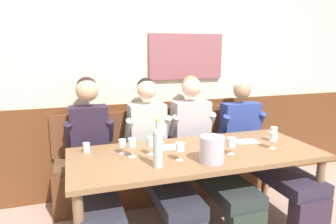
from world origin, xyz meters
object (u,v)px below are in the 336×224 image
Objects in this scene: wall_bench at (170,170)px; wine_glass_left_end at (122,144)px; person_center_left_seat at (260,148)px; wine_glass_by_bottle at (273,137)px; wine_glass_center_rear at (274,132)px; wine_glass_mid_right at (161,131)px; dining_table at (196,160)px; wine_bottle_amber_mid at (158,146)px; wine_glass_near_bucket at (231,143)px; person_left_seat at (93,157)px; wine_glass_center_front at (180,148)px; wine_glass_mid_left at (151,142)px; person_right_seat at (203,146)px; wine_glass_right_end at (132,144)px; person_center_right_seat at (156,152)px; ice_bucket at (212,149)px; water_tumbler_center at (86,148)px.

wall_bench is 0.99m from wine_glass_left_end.
person_center_left_seat is 8.92× the size of wine_glass_by_bottle.
person_center_left_seat is 9.48× the size of wine_glass_center_rear.
wall_bench is 15.66× the size of wine_glass_mid_right.
wine_bottle_amber_mid is at bearing -150.38° from dining_table.
wine_bottle_amber_mid is at bearing -172.38° from wine_glass_near_bucket.
person_left_seat is at bearing -156.53° from wall_bench.
wine_glass_center_front is (0.63, -0.51, 0.18)m from person_left_seat.
wine_glass_mid_left reaches higher than wine_glass_center_rear.
wine_glass_left_end is (-0.84, -0.21, 0.17)m from person_right_seat.
wine_bottle_amber_mid is at bearing -54.09° from person_left_seat.
person_center_left_seat reaches higher than wine_glass_right_end.
wine_glass_mid_left reaches higher than wine_glass_left_end.
wine_glass_center_rear is at bearing -10.79° from person_left_seat.
person_center_right_seat is 0.48m from wine_glass_right_end.
wine_glass_mid_left is at bearing 142.71° from ice_bucket.
water_tumbler_center is (-0.68, -0.07, -0.06)m from wine_glass_mid_right.
wall_bench is 0.71m from wine_glass_mid_right.
person_center_right_seat is 0.71m from ice_bucket.
wine_glass_mid_left is (-0.39, 0.05, 0.18)m from dining_table.
water_tumbler_center is (-1.57, 0.41, -0.07)m from wine_glass_by_bottle.
wine_glass_right_end is (-0.14, 0.27, -0.05)m from wine_bottle_amber_mid.
person_center_right_seat is 0.49m from person_right_seat.
wine_glass_center_rear is (0.81, 0.05, 0.17)m from dining_table.
person_right_seat reaches higher than wine_bottle_amber_mid.
person_right_seat is at bearing 14.27° from wine_glass_left_end.
person_center_right_seat reaches higher than ice_bucket.
wine_glass_mid_left is at bearing 172.62° from dining_table.
water_tumbler_center is (-1.13, -0.09, 0.13)m from person_right_seat.
wine_glass_mid_right is 1.27× the size of wine_glass_left_end.
dining_table is 0.43m from wine_glass_mid_left.
water_tumbler_center is (-0.50, 0.23, -0.07)m from wine_glass_mid_left.
person_center_right_seat reaches higher than dining_table.
dining_table is 15.22× the size of wine_glass_center_rear.
ice_bucket is 1.47× the size of wine_glass_center_rear.
person_center_right_seat is 0.40m from wine_glass_mid_left.
wine_glass_near_bucket is (0.23, 0.12, -0.01)m from ice_bucket.
dining_table is 1.59× the size of person_left_seat.
person_center_right_seat is 0.45m from wine_glass_left_end.
wine_glass_left_end is at bearing 160.97° from wine_glass_near_bucket.
wine_bottle_amber_mid is at bearing -46.55° from water_tumbler_center.
wine_glass_center_front is 0.27m from wine_glass_mid_left.
wine_glass_near_bucket is 0.46m from wine_glass_center_front.
wall_bench is 16.00× the size of wine_glass_mid_left.
wine_glass_left_end is at bearing -136.49° from wall_bench.
water_tumbler_center is at bearing 172.27° from wine_glass_center_rear.
person_right_seat is 0.69m from ice_bucket.
wine_bottle_amber_mid is 2.64× the size of wine_glass_center_rear.
person_left_seat is at bearing 141.12° from wine_glass_center_front.
water_tumbler_center is at bearing 148.10° from wine_glass_center_front.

